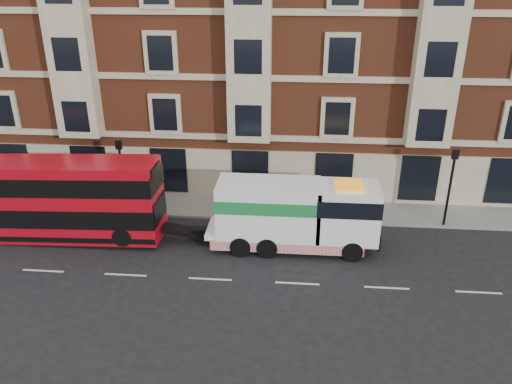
# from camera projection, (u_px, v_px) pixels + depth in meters

# --- Properties ---
(ground) EXTENTS (120.00, 120.00, 0.00)m
(ground) POSITION_uv_depth(u_px,v_px,m) (210.00, 279.00, 22.95)
(ground) COLOR black
(ground) RESTS_ON ground
(sidewalk) EXTENTS (90.00, 3.00, 0.15)m
(sidewalk) POSITION_uv_depth(u_px,v_px,m) (232.00, 207.00, 29.75)
(sidewalk) COLOR slate
(sidewalk) RESTS_ON ground
(victorian_terrace) EXTENTS (45.00, 12.00, 20.40)m
(victorian_terrace) POSITION_uv_depth(u_px,v_px,m) (251.00, 20.00, 32.48)
(victorian_terrace) COLOR brown
(victorian_terrace) RESTS_ON ground
(lamp_post_west) EXTENTS (0.35, 0.15, 4.35)m
(lamp_post_west) POSITION_uv_depth(u_px,v_px,m) (122.00, 172.00, 27.98)
(lamp_post_west) COLOR black
(lamp_post_west) RESTS_ON sidewalk
(lamp_post_east) EXTENTS (0.35, 0.15, 4.35)m
(lamp_post_east) POSITION_uv_depth(u_px,v_px,m) (451.00, 182.00, 26.55)
(lamp_post_east) COLOR black
(lamp_post_east) RESTS_ON sidewalk
(double_decker_bus) EXTENTS (10.60, 2.43, 4.29)m
(double_decker_bus) POSITION_uv_depth(u_px,v_px,m) (58.00, 198.00, 25.67)
(double_decker_bus) COLOR #AE0915
(double_decker_bus) RESTS_ON ground
(tow_truck) EXTENTS (8.48, 2.51, 3.54)m
(tow_truck) POSITION_uv_depth(u_px,v_px,m) (292.00, 214.00, 24.87)
(tow_truck) COLOR white
(tow_truck) RESTS_ON ground
(pedestrian) EXTENTS (0.73, 0.52, 1.88)m
(pedestrian) POSITION_uv_depth(u_px,v_px,m) (19.00, 192.00, 29.31)
(pedestrian) COLOR black
(pedestrian) RESTS_ON sidewalk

